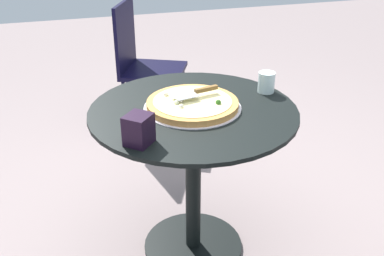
{
  "coord_description": "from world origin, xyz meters",
  "views": [
    {
      "loc": [
        1.67,
        -0.5,
        1.57
      ],
      "look_at": [
        -0.01,
        -0.0,
        0.66
      ],
      "focal_mm": 42.16,
      "sensor_mm": 36.0,
      "label": 1
    }
  ],
  "objects_px": {
    "pizza_on_tray": "(192,104)",
    "drinking_cup": "(266,82)",
    "napkin_dispenser": "(139,129)",
    "pizza_server": "(196,92)",
    "patio_table": "(193,152)",
    "patio_chair_corner": "(142,59)"
  },
  "relations": [
    {
      "from": "pizza_on_tray",
      "to": "drinking_cup",
      "type": "relative_size",
      "value": 4.45
    },
    {
      "from": "pizza_on_tray",
      "to": "napkin_dispenser",
      "type": "xyz_separation_m",
      "value": [
        0.24,
        -0.27,
        0.04
      ]
    },
    {
      "from": "pizza_on_tray",
      "to": "pizza_server",
      "type": "xyz_separation_m",
      "value": [
        -0.03,
        0.03,
        0.04
      ]
    },
    {
      "from": "pizza_server",
      "to": "drinking_cup",
      "type": "distance_m",
      "value": 0.35
    },
    {
      "from": "patio_table",
      "to": "pizza_on_tray",
      "type": "bearing_deg",
      "value": -168.92
    },
    {
      "from": "drinking_cup",
      "to": "napkin_dispenser",
      "type": "bearing_deg",
      "value": -64.01
    },
    {
      "from": "pizza_server",
      "to": "napkin_dispenser",
      "type": "distance_m",
      "value": 0.41
    },
    {
      "from": "patio_table",
      "to": "pizza_server",
      "type": "relative_size",
      "value": 4.15
    },
    {
      "from": "pizza_server",
      "to": "drinking_cup",
      "type": "relative_size",
      "value": 2.29
    },
    {
      "from": "pizza_on_tray",
      "to": "patio_chair_corner",
      "type": "xyz_separation_m",
      "value": [
        -1.35,
        0.03,
        -0.24
      ]
    },
    {
      "from": "patio_table",
      "to": "napkin_dispenser",
      "type": "height_order",
      "value": "napkin_dispenser"
    },
    {
      "from": "napkin_dispenser",
      "to": "patio_chair_corner",
      "type": "distance_m",
      "value": 1.64
    },
    {
      "from": "pizza_on_tray",
      "to": "napkin_dispenser",
      "type": "relative_size",
      "value": 3.68
    },
    {
      "from": "patio_table",
      "to": "patio_chair_corner",
      "type": "relative_size",
      "value": 0.96
    },
    {
      "from": "drinking_cup",
      "to": "napkin_dispenser",
      "type": "relative_size",
      "value": 0.83
    },
    {
      "from": "pizza_server",
      "to": "patio_chair_corner",
      "type": "height_order",
      "value": "patio_chair_corner"
    },
    {
      "from": "drinking_cup",
      "to": "napkin_dispenser",
      "type": "height_order",
      "value": "napkin_dispenser"
    },
    {
      "from": "patio_table",
      "to": "pizza_on_tray",
      "type": "relative_size",
      "value": 2.14
    },
    {
      "from": "patio_table",
      "to": "pizza_server",
      "type": "height_order",
      "value": "pizza_server"
    },
    {
      "from": "pizza_on_tray",
      "to": "drinking_cup",
      "type": "height_order",
      "value": "drinking_cup"
    },
    {
      "from": "patio_table",
      "to": "patio_chair_corner",
      "type": "distance_m",
      "value": 1.36
    },
    {
      "from": "pizza_server",
      "to": "patio_chair_corner",
      "type": "relative_size",
      "value": 0.23
    }
  ]
}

